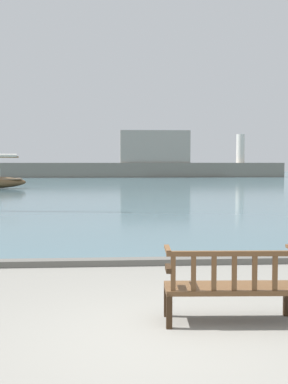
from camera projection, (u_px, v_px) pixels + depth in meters
ground_plane at (166, 339)px, 5.34m from camera, size 160.00×160.00×0.00m
harbor_water at (118, 180)px, 49.15m from camera, size 100.00×80.00×0.08m
quay_edge_kerb at (143, 262)px, 9.17m from camera, size 40.00×0.30×0.12m
park_bench at (231, 285)px, 5.84m from camera, size 1.62×0.60×0.92m
far_breakwater at (129, 164)px, 57.72m from camera, size 40.32×2.40×5.68m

